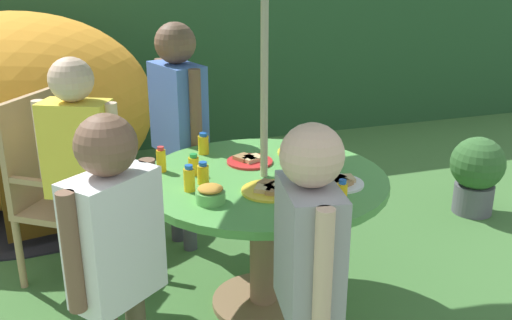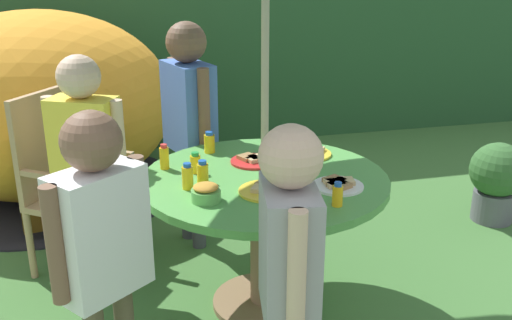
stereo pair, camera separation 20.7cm
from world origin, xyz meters
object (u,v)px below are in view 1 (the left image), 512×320
(snack_bowl, at_px, (210,194))
(plate_mid_left, at_px, (339,182))
(juice_bottle_near_left, at_px, (342,192))
(child_in_white_shirt, at_px, (114,238))
(potted_plant, at_px, (477,172))
(plate_mid_right, at_px, (270,190))
(juice_bottle_near_right, at_px, (189,179))
(garden_table, at_px, (264,206))
(plate_far_left, at_px, (249,160))
(plate_center_back, at_px, (302,152))
(juice_bottle_far_right, at_px, (203,144))
(juice_bottle_back_edge, at_px, (194,165))
(juice_bottle_front_edge, at_px, (161,160))
(child_in_blue_shirt, at_px, (178,109))
(child_in_grey_shirt, at_px, (309,251))
(cup_near, at_px, (321,208))
(dome_tent, at_px, (19,111))
(wooden_chair, at_px, (53,180))
(juice_bottle_center_front, at_px, (203,174))

(snack_bowl, xyz_separation_m, plate_mid_left, (0.62, 0.01, -0.02))
(snack_bowl, distance_m, juice_bottle_near_left, 0.57)
(child_in_white_shirt, bearing_deg, potted_plant, -12.45)
(plate_mid_right, distance_m, juice_bottle_near_right, 0.37)
(garden_table, xyz_separation_m, juice_bottle_near_right, (-0.38, -0.07, 0.22))
(plate_far_left, bearing_deg, plate_center_back, 8.75)
(potted_plant, height_order, juice_bottle_far_right, juice_bottle_far_right)
(garden_table, xyz_separation_m, plate_mid_right, (-0.04, -0.19, 0.17))
(juice_bottle_near_right, distance_m, juice_bottle_back_edge, 0.21)
(juice_bottle_front_edge, bearing_deg, juice_bottle_back_edge, -32.84)
(potted_plant, height_order, plate_center_back, plate_center_back)
(child_in_blue_shirt, xyz_separation_m, child_in_grey_shirt, (0.11, -1.67, -0.09))
(child_in_blue_shirt, xyz_separation_m, juice_bottle_back_edge, (-0.06, -0.66, -0.11))
(garden_table, relative_size, cup_near, 19.10)
(potted_plant, distance_m, plate_mid_left, 1.75)
(plate_far_left, relative_size, juice_bottle_near_right, 1.91)
(plate_far_left, xyz_separation_m, juice_bottle_back_edge, (-0.31, -0.07, 0.04))
(child_in_white_shirt, relative_size, juice_bottle_far_right, 10.70)
(snack_bowl, bearing_deg, plate_center_back, 37.18)
(plate_mid_right, height_order, juice_bottle_back_edge, juice_bottle_back_edge)
(child_in_grey_shirt, distance_m, plate_center_back, 1.22)
(snack_bowl, xyz_separation_m, cup_near, (0.41, -0.26, -0.01))
(potted_plant, xyz_separation_m, plate_center_back, (-1.47, -0.36, 0.42))
(dome_tent, xyz_separation_m, child_in_white_shirt, (0.44, -2.47, 0.12))
(snack_bowl, distance_m, plate_mid_left, 0.62)
(cup_near, bearing_deg, juice_bottle_far_right, 107.46)
(plate_mid_left, bearing_deg, garden_table, 144.15)
(garden_table, height_order, juice_bottle_near_right, juice_bottle_near_right)
(plate_mid_left, relative_size, juice_bottle_front_edge, 1.84)
(garden_table, relative_size, dome_tent, 0.52)
(juice_bottle_near_left, bearing_deg, cup_near, -150.43)
(snack_bowl, bearing_deg, wooden_chair, 125.68)
(juice_bottle_near_left, bearing_deg, juice_bottle_center_front, 141.74)
(juice_bottle_center_front, bearing_deg, dome_tent, 115.52)
(juice_bottle_far_right, bearing_deg, juice_bottle_center_front, -103.80)
(plate_mid_left, distance_m, cup_near, 0.34)
(snack_bowl, xyz_separation_m, juice_bottle_back_edge, (0.01, 0.35, 0.01))
(wooden_chair, relative_size, juice_bottle_back_edge, 9.77)
(snack_bowl, height_order, juice_bottle_center_front, juice_bottle_center_front)
(child_in_blue_shirt, distance_m, juice_bottle_center_front, 0.80)
(juice_bottle_near_right, relative_size, juice_bottle_far_right, 1.06)
(dome_tent, relative_size, juice_bottle_near_left, 21.31)
(garden_table, relative_size, juice_bottle_near_right, 9.69)
(snack_bowl, relative_size, plate_center_back, 0.51)
(wooden_chair, distance_m, juice_bottle_center_front, 1.00)
(plate_center_back, height_order, juice_bottle_center_front, juice_bottle_center_front)
(snack_bowl, xyz_separation_m, juice_bottle_far_right, (0.12, 0.64, 0.02))
(garden_table, distance_m, child_in_blue_shirt, 0.89)
(plate_center_back, xyz_separation_m, juice_bottle_center_front, (-0.61, -0.26, 0.04))
(child_in_white_shirt, relative_size, plate_far_left, 5.28)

